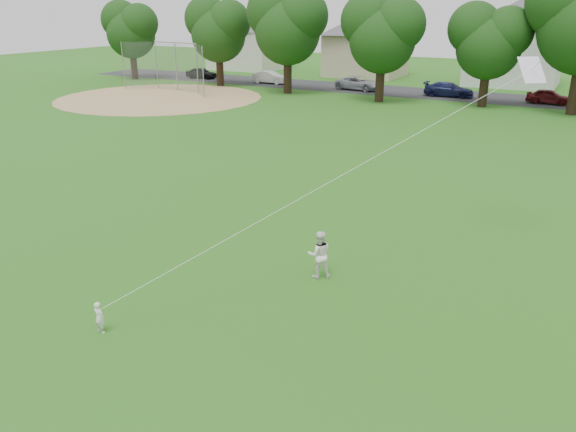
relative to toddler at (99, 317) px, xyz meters
The scene contains 10 objects.
ground 2.94m from the toddler, 49.62° to the left, with size 160.00×160.00×0.00m, color #2E6116.
street 44.26m from the toddler, 87.56° to the left, with size 90.00×7.00×0.01m, color #2D2D30.
dirt_infield 38.66m from the toddler, 128.59° to the left, with size 18.00×18.00×0.02m, color #9E7F51.
toddler is the anchor object (origin of this frame).
older_boy 6.45m from the toddler, 57.34° to the left, with size 0.72×0.56×1.49m, color white.
kite 7.44m from the toddler, 54.38° to the left, with size 4.59×6.16×14.73m.
baseball_backstop 42.60m from the toddler, 127.01° to the left, with size 10.11×2.62×4.44m.
tree_row 39.94m from the toddler, 79.16° to the left, with size 83.26×7.48×11.04m.
parked_cars 43.24m from the toddler, 91.89° to the left, with size 56.54×2.58×1.27m.
house_row 54.41m from the toddler, 87.56° to the left, with size 75.89×12.61×9.85m.
Camera 1 is at (8.12, -10.66, 7.74)m, focal length 35.00 mm.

